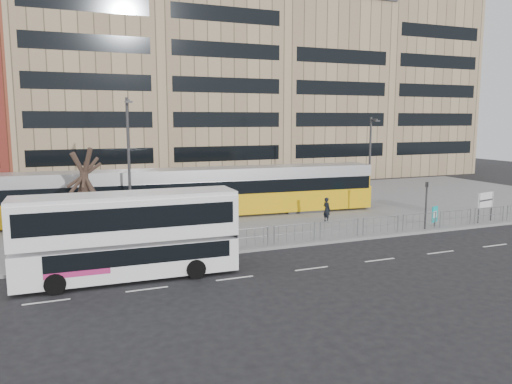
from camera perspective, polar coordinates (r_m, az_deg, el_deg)
name	(u,v)px	position (r m, az deg, el deg)	size (l,w,h in m)	color
ground	(309,246)	(29.14, 6.10, -6.13)	(120.00, 120.00, 0.00)	black
plaza	(238,210)	(39.86, -2.04, -2.05)	(64.00, 24.00, 0.15)	slate
kerb	(309,244)	(29.16, 6.06, -5.96)	(64.00, 0.25, 0.17)	gray
building_row	(186,71)	(61.24, -8.05, 13.55)	(70.40, 18.40, 31.20)	brown
pedestrian_barrier	(335,225)	(30.31, 9.03, -3.71)	(32.07, 0.07, 1.10)	gray
road_markings	(363,262)	(26.34, 12.18, -7.82)	(62.00, 0.12, 0.01)	white
double_decker_bus	(128,233)	(23.45, -14.45, -4.55)	(9.91, 2.73, 3.94)	white
tram	(178,193)	(36.53, -8.85, -0.15)	(30.21, 4.93, 3.55)	#DBA40B
station_sign	(486,202)	(38.09, 24.75, -1.00)	(1.77, 0.49, 2.07)	#2D2D30
ad_panel	(435,215)	(35.38, 19.75, -2.45)	(0.69, 0.32, 1.35)	#2D2D30
pedestrian	(327,210)	(35.06, 8.09, -2.01)	(0.63, 0.41, 1.72)	black
traffic_light_west	(227,212)	(27.84, -3.28, -2.29)	(0.20, 0.23, 3.10)	#2D2D30
traffic_light_east	(426,199)	(34.05, 18.88, -0.78)	(0.21, 0.23, 3.10)	#2D2D30
lamp_post_west	(129,159)	(32.54, -14.32, 3.66)	(0.45, 1.04, 8.44)	#2D2D30
lamp_post_east	(370,156)	(43.59, 12.94, 4.03)	(0.45, 1.04, 7.26)	#2D2D30
bare_tree	(83,146)	(29.15, -19.20, 5.04)	(4.90, 4.90, 7.89)	#2F221A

